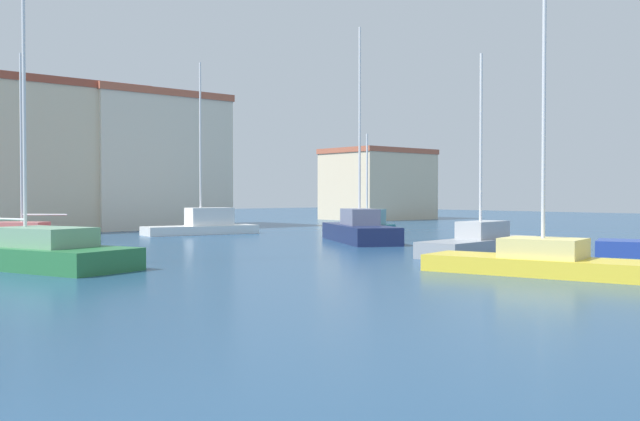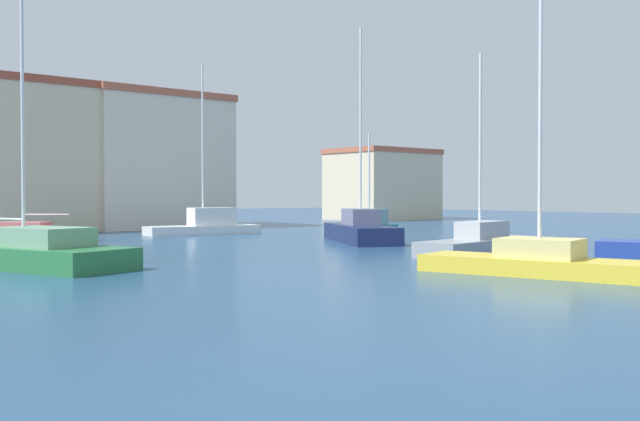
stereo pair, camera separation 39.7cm
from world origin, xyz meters
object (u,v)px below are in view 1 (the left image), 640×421
Objects in this scene: sailboat_yellow_distant_north at (543,260)px; sailboat_teal_outer_mooring at (368,225)px; sailboat_navy_far_left at (360,230)px; sailboat_green_behind_lamppost at (29,251)px; sailboat_white_center_channel at (204,224)px; sailboat_red_distant_east at (22,234)px; sailboat_grey_inner_mooring at (481,242)px.

sailboat_yellow_distant_north is 1.47× the size of sailboat_teal_outer_mooring.
sailboat_navy_far_left is (6.68, 15.25, 0.19)m from sailboat_yellow_distant_north.
sailboat_teal_outer_mooring is (12.17, 20.15, 0.11)m from sailboat_yellow_distant_north.
sailboat_green_behind_lamppost reaches higher than sailboat_yellow_distant_north.
sailboat_white_center_channel is at bearing 101.70° from sailboat_navy_far_left.
sailboat_green_behind_lamppost is (-11.40, 12.96, 0.11)m from sailboat_yellow_distant_north.
sailboat_navy_far_left reaches higher than sailboat_red_distant_east.
sailboat_grey_inner_mooring is at bearing -60.26° from sailboat_red_distant_east.
sailboat_navy_far_left reaches higher than sailboat_teal_outer_mooring.
sailboat_yellow_distant_north is 0.86× the size of sailboat_white_center_channel.
sailboat_red_distant_east is 1.07× the size of sailboat_yellow_distant_north.
sailboat_yellow_distant_north is 16.64m from sailboat_navy_far_left.
sailboat_white_center_channel is at bearing 91.86° from sailboat_grey_inner_mooring.
sailboat_yellow_distant_north is (-4.94, -6.07, -0.05)m from sailboat_grey_inner_mooring.
sailboat_green_behind_lamppost is (-18.07, -2.28, -0.08)m from sailboat_navy_far_left.
sailboat_green_behind_lamppost is at bearing 157.11° from sailboat_grey_inner_mooring.
sailboat_navy_far_left reaches higher than sailboat_white_center_channel.
sailboat_navy_far_left is at bearing 7.20° from sailboat_green_behind_lamppost.
sailboat_white_center_channel reaches higher than sailboat_teal_outer_mooring.
sailboat_yellow_distant_north is at bearing -98.98° from sailboat_white_center_channel.
sailboat_red_distant_east is 1.58× the size of sailboat_teal_outer_mooring.
sailboat_red_distant_east reaches higher than sailboat_teal_outer_mooring.
sailboat_red_distant_east is 0.88× the size of sailboat_navy_far_left.
sailboat_red_distant_east is at bearing -179.98° from sailboat_white_center_channel.
sailboat_navy_far_left reaches higher than sailboat_grey_inner_mooring.
sailboat_navy_far_left is 1.05× the size of sailboat_white_center_channel.
sailboat_yellow_distant_north reaches higher than sailboat_grey_inner_mooring.
sailboat_green_behind_lamppost is at bearing -138.26° from sailboat_white_center_channel.
sailboat_green_behind_lamppost is 20.98m from sailboat_white_center_channel.
sailboat_red_distant_east reaches higher than sailboat_yellow_distant_north.
sailboat_teal_outer_mooring is at bearing -40.57° from sailboat_white_center_channel.
sailboat_yellow_distant_north is (6.98, -26.92, 0.02)m from sailboat_red_distant_east.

